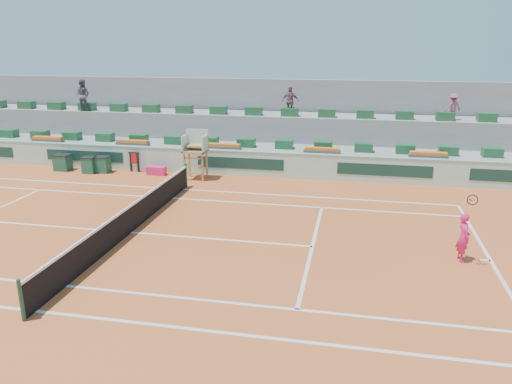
% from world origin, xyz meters
% --- Properties ---
extents(ground, '(90.00, 90.00, 0.00)m').
position_xyz_m(ground, '(0.00, 0.00, 0.00)').
color(ground, '#AB4B21').
rests_on(ground, ground).
extents(seating_tier_lower, '(36.00, 4.00, 1.20)m').
position_xyz_m(seating_tier_lower, '(0.00, 10.70, 0.60)').
color(seating_tier_lower, gray).
rests_on(seating_tier_lower, ground).
extents(seating_tier_upper, '(36.00, 2.40, 2.60)m').
position_xyz_m(seating_tier_upper, '(0.00, 12.30, 1.30)').
color(seating_tier_upper, gray).
rests_on(seating_tier_upper, ground).
extents(stadium_back_wall, '(36.00, 0.40, 4.40)m').
position_xyz_m(stadium_back_wall, '(0.00, 13.90, 2.20)').
color(stadium_back_wall, gray).
rests_on(stadium_back_wall, ground).
extents(player_bag, '(0.96, 0.42, 0.42)m').
position_xyz_m(player_bag, '(-2.21, 7.73, 0.21)').
color(player_bag, '#E91E6A').
rests_on(player_bag, ground).
extents(spectator_left, '(0.92, 0.74, 1.81)m').
position_xyz_m(spectator_left, '(-8.06, 11.41, 3.50)').
color(spectator_left, '#545260').
rests_on(spectator_left, seating_tier_upper).
extents(spectator_mid, '(0.96, 0.47, 1.58)m').
position_xyz_m(spectator_mid, '(4.01, 11.78, 3.39)').
color(spectator_mid, '#764F60').
rests_on(spectator_mid, seating_tier_upper).
extents(spectator_right, '(0.99, 0.80, 1.34)m').
position_xyz_m(spectator_right, '(12.38, 11.98, 3.27)').
color(spectator_right, '#904859').
rests_on(spectator_right, seating_tier_upper).
extents(court_lines, '(23.89, 11.09, 0.01)m').
position_xyz_m(court_lines, '(0.00, 0.00, 0.01)').
color(court_lines, silver).
rests_on(court_lines, ground).
extents(tennis_net, '(0.10, 11.97, 1.10)m').
position_xyz_m(tennis_net, '(0.00, 0.00, 0.53)').
color(tennis_net, black).
rests_on(tennis_net, ground).
extents(advertising_hoarding, '(36.00, 0.34, 1.26)m').
position_xyz_m(advertising_hoarding, '(0.02, 8.50, 0.63)').
color(advertising_hoarding, '#A4CEB9').
rests_on(advertising_hoarding, ground).
extents(umpire_chair, '(1.10, 0.90, 2.40)m').
position_xyz_m(umpire_chair, '(0.00, 7.50, 1.54)').
color(umpire_chair, olive).
rests_on(umpire_chair, ground).
extents(seat_row_lower, '(32.90, 0.60, 0.44)m').
position_xyz_m(seat_row_lower, '(0.00, 9.80, 1.42)').
color(seat_row_lower, '#1A502B').
rests_on(seat_row_lower, seating_tier_lower).
extents(seat_row_upper, '(32.90, 0.60, 0.44)m').
position_xyz_m(seat_row_upper, '(0.00, 11.70, 2.82)').
color(seat_row_upper, '#1A502B').
rests_on(seat_row_upper, seating_tier_upper).
extents(flower_planters, '(26.80, 0.36, 0.28)m').
position_xyz_m(flower_planters, '(-1.50, 9.00, 1.33)').
color(flower_planters, '#4D4D4D').
rests_on(flower_planters, seating_tier_lower).
extents(drink_cooler_a, '(0.72, 0.62, 0.84)m').
position_xyz_m(drink_cooler_a, '(-5.09, 7.64, 0.42)').
color(drink_cooler_a, '#184833').
rests_on(drink_cooler_a, ground).
extents(drink_cooler_b, '(0.66, 0.57, 0.84)m').
position_xyz_m(drink_cooler_b, '(-5.71, 7.39, 0.42)').
color(drink_cooler_b, '#184833').
rests_on(drink_cooler_b, ground).
extents(drink_cooler_c, '(0.81, 0.70, 0.84)m').
position_xyz_m(drink_cooler_c, '(-7.37, 7.64, 0.42)').
color(drink_cooler_c, '#184833').
rests_on(drink_cooler_c, ground).
extents(towel_rack, '(0.57, 0.10, 1.03)m').
position_xyz_m(towel_rack, '(-3.55, 8.10, 0.60)').
color(towel_rack, black).
rests_on(towel_rack, ground).
extents(tennis_player, '(0.46, 0.87, 2.28)m').
position_xyz_m(tennis_player, '(10.98, -0.16, 0.78)').
color(tennis_player, '#E91E6A').
rests_on(tennis_player, ground).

